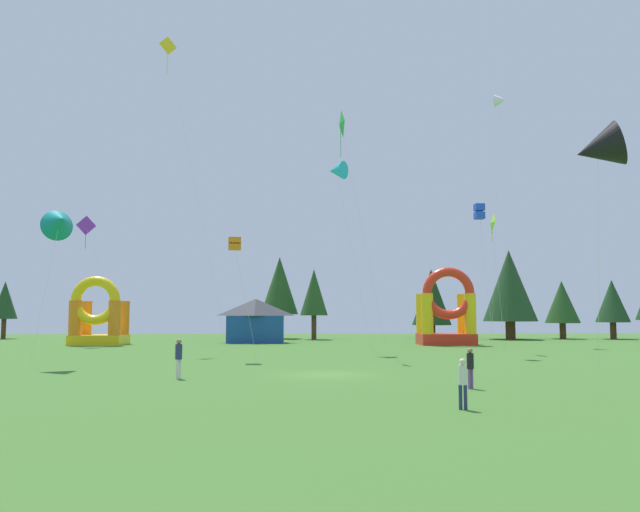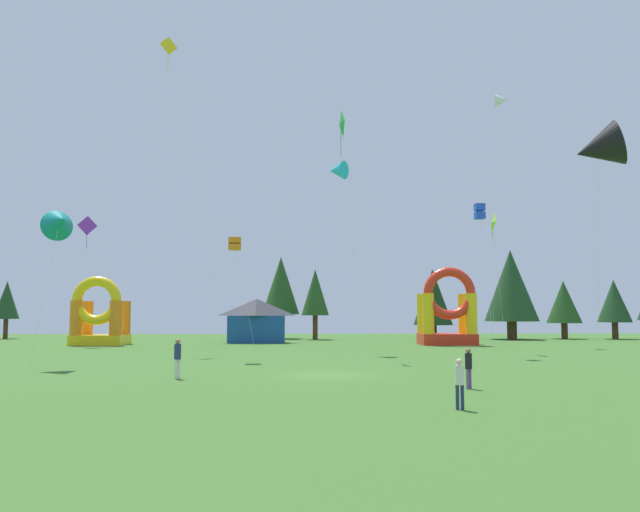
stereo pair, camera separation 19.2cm
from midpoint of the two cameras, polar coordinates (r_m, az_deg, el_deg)
name	(u,v)px [view 2 (the right image)]	position (r m, az deg, el deg)	size (l,w,h in m)	color
ground_plane	(326,375)	(31.55, 0.72, -10.38)	(120.00, 120.00, 0.00)	#3D6B28
kite_cyan_delta	(337,171)	(50.59, 1.61, 7.50)	(4.05, 5.65, 14.65)	#19B7CC
kite_green_diamond	(340,126)	(45.17, 1.85, 11.30)	(4.00, 5.31, 16.38)	green
kite_yellow_diamond	(168,50)	(58.06, -13.06, 17.17)	(5.94, 1.43, 25.53)	yellow
kite_black_delta	(598,148)	(37.35, 23.32, 8.65)	(3.24, 4.01, 12.93)	black
kite_blue_box	(480,212)	(46.61, 13.94, 3.80)	(0.66, 2.91, 10.51)	blue
kite_purple_diamond	(87,227)	(62.81, -19.68, 2.42)	(4.72, 1.68, 11.41)	purple
kite_white_delta	(502,100)	(67.81, 15.71, 13.02)	(3.52, 5.09, 24.36)	white
kite_teal_delta	(59,222)	(38.70, -21.75, 2.77)	(2.43, 2.44, 8.93)	#0C7F7A
kite_lime_diamond	(491,224)	(50.99, 14.89, 2.71)	(1.44, 1.59, 10.25)	#8CD826
kite_orange_box	(235,244)	(41.27, -7.36, 1.06)	(1.90, 0.86, 7.68)	orange
person_near_camera	(178,355)	(30.27, -12.21, -8.48)	(0.42, 0.42, 1.79)	silver
person_far_side	(469,364)	(26.43, 13.10, -9.25)	(0.38, 0.38, 1.59)	#724C8C
person_left_edge	(460,379)	(20.80, 12.40, -10.51)	(0.32, 0.32, 1.56)	navy
inflatable_yellow_castle	(448,315)	(61.27, 11.22, -5.14)	(5.00, 3.80, 7.11)	red
inflatable_red_slide	(99,319)	(63.19, -18.71, -5.28)	(4.67, 4.03, 6.26)	yellow
festival_tent	(257,321)	(64.35, -5.49, -5.68)	(5.45, 3.01, 4.31)	#19478C
tree_row_0	(7,300)	(82.28, -25.71, -3.53)	(2.82, 2.82, 6.53)	#4C331E
tree_row_1	(281,286)	(74.61, -3.38, -2.64)	(4.28, 4.28, 9.35)	#4C331E
tree_row_2	(315,293)	(72.09, -0.35, -3.24)	(3.06, 3.06, 7.77)	#4C331E
tree_row_3	(433,297)	(76.62, 9.93, -3.58)	(4.53, 4.53, 8.00)	#4C331E
tree_row_4	(511,286)	(75.38, 16.47, -2.52)	(5.92, 5.92, 9.93)	#4C331E
tree_row_5	(564,302)	(78.75, 20.65, -3.81)	(3.87, 3.87, 6.56)	#4C331E
tree_row_6	(614,301)	(80.16, 24.44, -3.63)	(3.71, 3.71, 6.65)	#4C331E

